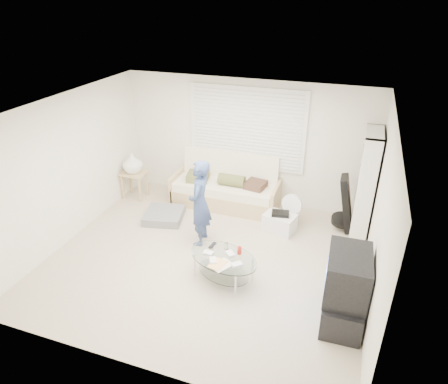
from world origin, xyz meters
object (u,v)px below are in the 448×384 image
at_px(bookshelf, 366,184).
at_px(tv_unit, 345,289).
at_px(coffee_table, 223,261).
at_px(futon_sofa, 226,189).

relative_size(bookshelf, tv_unit, 1.84).
bearing_deg(tv_unit, coffee_table, 171.81).
distance_m(tv_unit, coffee_table, 1.79).
bearing_deg(tv_unit, bookshelf, 86.94).
height_order(futon_sofa, tv_unit, futon_sofa).
distance_m(futon_sofa, tv_unit, 3.57).
height_order(tv_unit, coffee_table, tv_unit).
bearing_deg(bookshelf, tv_unit, -93.06).
height_order(futon_sofa, bookshelf, bookshelf).
distance_m(futon_sofa, bookshelf, 2.70).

